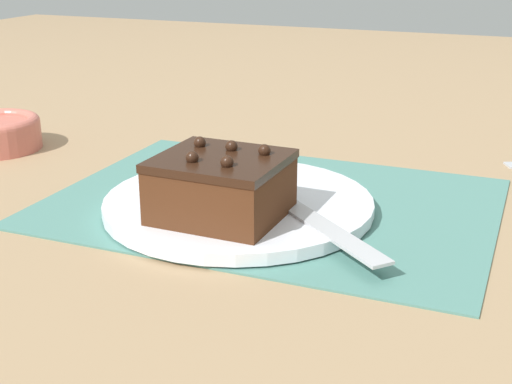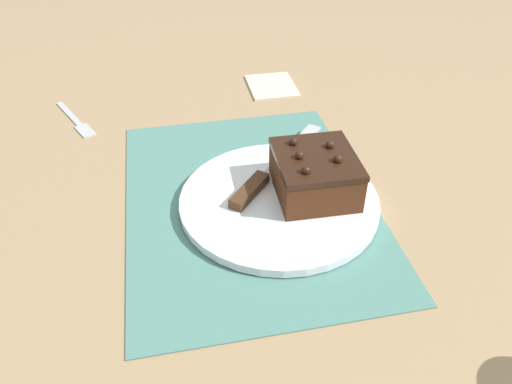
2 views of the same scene
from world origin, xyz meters
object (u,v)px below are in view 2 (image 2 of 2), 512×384
at_px(cake_plate, 279,201).
at_px(chocolate_cake, 315,174).
at_px(serving_knife, 267,176).
at_px(dessert_fork, 77,121).

relative_size(cake_plate, chocolate_cake, 2.32).
height_order(cake_plate, serving_knife, serving_knife).
bearing_deg(dessert_fork, cake_plate, 109.05).
distance_m(chocolate_cake, dessert_fork, 0.46).
height_order(cake_plate, dessert_fork, cake_plate).
relative_size(chocolate_cake, serving_knife, 0.59).
bearing_deg(chocolate_cake, dessert_fork, 49.56).
bearing_deg(serving_knife, chocolate_cake, 4.25).
distance_m(cake_plate, dessert_fork, 0.42).
height_order(cake_plate, chocolate_cake, chocolate_cake).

